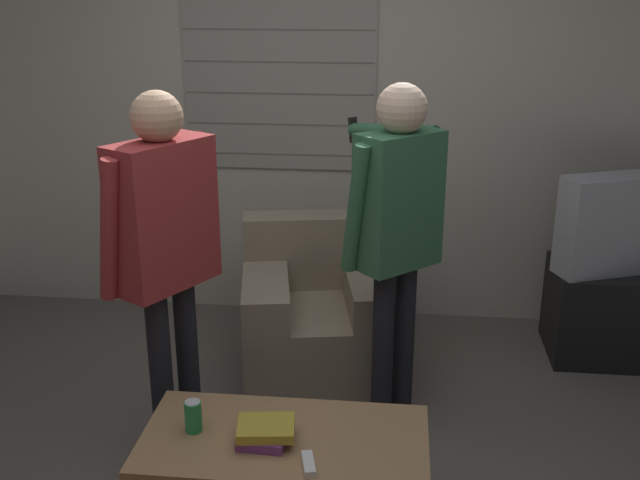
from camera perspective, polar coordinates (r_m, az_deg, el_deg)
The scene contains 10 objects.
wall_back at distance 4.62m, azimuth 0.34°, elevation 9.44°, with size 5.20×0.08×2.55m.
armchair_beige at distance 4.14m, azimuth -0.27°, elevation -5.69°, with size 0.92×0.90×0.83m.
coffee_table at distance 2.94m, azimuth -2.73°, elevation -15.43°, with size 1.08×0.56×0.45m.
tv_stand at distance 4.65m, azimuth 22.02°, elevation -5.11°, with size 0.81×0.52×0.53m.
tv at distance 4.46m, azimuth 22.87°, elevation 1.26°, with size 0.89×0.51×0.55m.
person_left_standing at distance 3.21m, azimuth -11.83°, elevation 0.37°, with size 0.54×0.75×1.66m.
person_right_standing at distance 3.40m, azimuth 5.81°, elevation 1.73°, with size 0.48×0.81×1.66m.
book_stack at distance 2.87m, azimuth -4.28°, elevation -14.41°, with size 0.23×0.19×0.07m.
soda_can at distance 2.95m, azimuth -9.63°, elevation -13.09°, with size 0.07×0.07×0.13m.
spare_remote at distance 2.76m, azimuth -0.88°, elevation -16.68°, with size 0.07×0.14×0.02m.
Camera 1 is at (0.46, -2.50, 2.08)m, focal length 42.00 mm.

